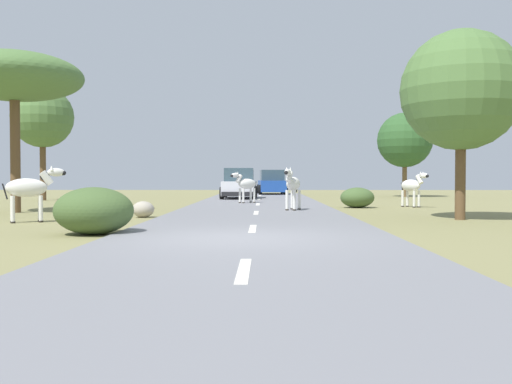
{
  "coord_description": "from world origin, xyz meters",
  "views": [
    {
      "loc": [
        0.58,
        -11.39,
        1.27
      ],
      "look_at": [
        0.28,
        10.79,
        0.69
      ],
      "focal_mm": 39.85,
      "sensor_mm": 36.0,
      "label": 1
    }
  ],
  "objects": [
    {
      "name": "tree_3",
      "position": [
        -8.31,
        8.79,
        4.82
      ],
      "size": [
        4.82,
        4.82,
        5.7
      ],
      "color": "brown",
      "rests_on": "ground_plane"
    },
    {
      "name": "zebra_3",
      "position": [
        6.83,
        12.57,
        0.9
      ],
      "size": [
        0.99,
        1.48,
        1.52
      ],
      "rotation": [
        0.0,
        0.0,
        3.65
      ],
      "color": "silver",
      "rests_on": "ground_plane"
    },
    {
      "name": "rock_0",
      "position": [
        -3.22,
        6.39,
        0.26
      ],
      "size": [
        0.69,
        0.61,
        0.51
      ],
      "primitive_type": "ellipsoid",
      "color": "#A89E8C",
      "rests_on": "ground_plane"
    },
    {
      "name": "tree_4",
      "position": [
        9.64,
        25.21,
        3.64
      ],
      "size": [
        3.51,
        3.51,
        5.41
      ],
      "color": "brown",
      "rests_on": "ground_plane"
    },
    {
      "name": "bush_2",
      "position": [
        4.46,
        12.2,
        0.42
      ],
      "size": [
        1.4,
        1.26,
        0.84
      ],
      "primitive_type": "ellipsoid",
      "color": "#425B2D",
      "rests_on": "ground_plane"
    },
    {
      "name": "car_0",
      "position": [
        1.16,
        29.73,
        0.85
      ],
      "size": [
        2.22,
        4.44,
        1.74
      ],
      "rotation": [
        0.0,
        0.0,
        0.06
      ],
      "color": "#1E479E",
      "rests_on": "road"
    },
    {
      "name": "bush_1",
      "position": [
        -3.18,
        1.1,
        0.53
      ],
      "size": [
        1.75,
        1.58,
        1.05
      ],
      "primitive_type": "ellipsoid",
      "color": "#425B2D",
      "rests_on": "ground_plane"
    },
    {
      "name": "car_1",
      "position": [
        -0.85,
        21.45,
        0.85
      ],
      "size": [
        2.03,
        4.35,
        1.74
      ],
      "rotation": [
        0.0,
        0.0,
        3.14
      ],
      "color": "silver",
      "rests_on": "road"
    },
    {
      "name": "lane_markings",
      "position": [
        0.32,
        -1.0,
        0.05
      ],
      "size": [
        0.16,
        56.0,
        0.01
      ],
      "color": "silver",
      "rests_on": "road"
    },
    {
      "name": "zebra_2",
      "position": [
        -0.28,
        15.49,
        0.94
      ],
      "size": [
        1.31,
        1.19,
        1.48
      ],
      "rotation": [
        0.0,
        0.0,
        2.29
      ],
      "color": "silver",
      "rests_on": "road"
    },
    {
      "name": "zebra_0",
      "position": [
        1.64,
        9.59,
        1.0
      ],
      "size": [
        0.79,
        1.63,
        1.59
      ],
      "rotation": [
        0.0,
        0.0,
        2.83
      ],
      "color": "silver",
      "rests_on": "road"
    },
    {
      "name": "ground_plane",
      "position": [
        0.0,
        0.0,
        0.0
      ],
      "size": [
        90.0,
        90.0,
        0.0
      ],
      "primitive_type": "plane",
      "color": "olive"
    },
    {
      "name": "zebra_1",
      "position": [
        -5.98,
        4.43,
        0.95
      ],
      "size": [
        1.58,
        0.99,
        1.6
      ],
      "rotation": [
        0.0,
        0.0,
        5.18
      ],
      "color": "silver",
      "rests_on": "ground_plane"
    },
    {
      "name": "tree_2",
      "position": [
        -11.55,
        19.59,
        4.54
      ],
      "size": [
        3.35,
        3.35,
        6.24
      ],
      "color": "brown",
      "rests_on": "ground_plane"
    },
    {
      "name": "road",
      "position": [
        0.32,
        0.0,
        0.03
      ],
      "size": [
        6.0,
        64.0,
        0.05
      ],
      "primitive_type": "cube",
      "color": "slate",
      "rests_on": "ground_plane"
    },
    {
      "name": "tree_1",
      "position": [
        6.44,
        5.59,
        3.84
      ],
      "size": [
        3.56,
        3.56,
        5.63
      ],
      "color": "brown",
      "rests_on": "ground_plane"
    }
  ]
}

